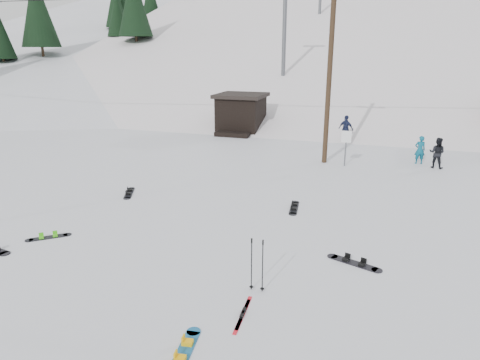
% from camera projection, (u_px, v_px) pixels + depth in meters
% --- Properties ---
extents(ground, '(200.00, 200.00, 0.00)m').
position_uv_depth(ground, '(171.00, 289.00, 10.90)').
color(ground, silver).
rests_on(ground, ground).
extents(ski_slope, '(60.00, 85.24, 65.97)m').
position_uv_depth(ski_slope, '(343.00, 172.00, 64.32)').
color(ski_slope, white).
rests_on(ski_slope, ground).
extents(ridge_left, '(47.54, 95.03, 58.38)m').
position_uv_depth(ridge_left, '(110.00, 158.00, 68.48)').
color(ridge_left, silver).
rests_on(ridge_left, ground).
extents(treeline_left, '(20.00, 64.00, 10.00)m').
position_uv_depth(treeline_left, '(80.00, 94.00, 57.37)').
color(treeline_left, black).
rests_on(treeline_left, ground).
extents(treeline_crest, '(50.00, 6.00, 10.00)m').
position_uv_depth(treeline_crest, '(361.00, 77.00, 88.88)').
color(treeline_crest, black).
rests_on(treeline_crest, ski_slope).
extents(utility_pole, '(2.00, 0.26, 9.00)m').
position_uv_depth(utility_pole, '(330.00, 73.00, 21.61)').
color(utility_pole, '#3A2819').
rests_on(utility_pole, ground).
extents(trail_sign, '(0.50, 0.09, 1.85)m').
position_uv_depth(trail_sign, '(346.00, 142.00, 21.90)').
color(trail_sign, '#595B60').
rests_on(trail_sign, ground).
extents(lift_hut, '(3.40, 4.10, 2.75)m').
position_uv_depth(lift_hut, '(241.00, 113.00, 30.98)').
color(lift_hut, black).
rests_on(lift_hut, ground).
extents(lift_tower_near, '(2.20, 0.36, 8.00)m').
position_uv_depth(lift_tower_near, '(285.00, 24.00, 36.97)').
color(lift_tower_near, '#595B60').
rests_on(lift_tower_near, ski_slope).
extents(hero_snowboard, '(0.49, 1.64, 0.12)m').
position_uv_depth(hero_snowboard, '(184.00, 352.00, 8.61)').
color(hero_snowboard, '#18669F').
rests_on(hero_snowboard, ground).
extents(hero_skis, '(0.19, 1.51, 0.08)m').
position_uv_depth(hero_skis, '(243.00, 314.00, 9.85)').
color(hero_skis, red).
rests_on(hero_skis, ground).
extents(ski_poles, '(0.39, 0.10, 1.41)m').
position_uv_depth(ski_poles, '(257.00, 264.00, 10.65)').
color(ski_poles, black).
rests_on(ski_poles, ground).
extents(board_scatter_b, '(0.84, 1.48, 0.11)m').
position_uv_depth(board_scatter_b, '(129.00, 193.00, 18.05)').
color(board_scatter_b, black).
rests_on(board_scatter_b, ground).
extents(board_scatter_c, '(1.13, 1.00, 0.10)m').
position_uv_depth(board_scatter_c, '(48.00, 237.00, 13.84)').
color(board_scatter_c, black).
rests_on(board_scatter_c, ground).
extents(board_scatter_d, '(1.57, 0.76, 0.12)m').
position_uv_depth(board_scatter_d, '(354.00, 263.00, 12.19)').
color(board_scatter_d, black).
rests_on(board_scatter_d, ground).
extents(board_scatter_f, '(0.45, 1.58, 0.11)m').
position_uv_depth(board_scatter_f, '(294.00, 208.00, 16.39)').
color(board_scatter_f, black).
rests_on(board_scatter_f, ground).
extents(skier_teal, '(0.61, 0.47, 1.50)m').
position_uv_depth(skier_teal, '(420.00, 150.00, 22.50)').
color(skier_teal, '#0B5872').
rests_on(skier_teal, ground).
extents(skier_dark, '(0.91, 0.80, 1.57)m').
position_uv_depth(skier_dark, '(437.00, 153.00, 21.69)').
color(skier_dark, black).
rests_on(skier_dark, ground).
extents(skier_navy, '(1.12, 0.85, 1.77)m').
position_uv_depth(skier_navy, '(346.00, 129.00, 27.50)').
color(skier_navy, '#181E3D').
rests_on(skier_navy, ground).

